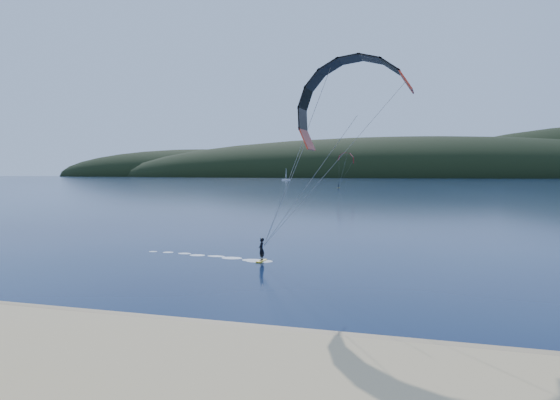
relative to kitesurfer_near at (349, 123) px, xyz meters
name	(u,v)px	position (x,y,z in m)	size (l,w,h in m)	color
ground	(126,370)	(-4.46, -15.97, -9.17)	(1800.00, 1800.00, 0.00)	#061232
wet_sand	(190,329)	(-4.46, -11.47, -9.12)	(220.00, 2.50, 0.10)	#977C58
headland	(433,177)	(-3.83, 729.31, -9.17)	(1200.00, 310.00, 140.00)	black
kitesurfer_near	(349,123)	(0.00, 0.00, 0.00)	(21.95, 7.90, 13.48)	gold
kitesurfer_far	(346,161)	(-31.38, 179.46, 1.84)	(8.01, 7.24, 13.34)	gold
sailboat	(286,179)	(-116.41, 383.34, -8.44)	(7.15, 4.41, 9.95)	white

